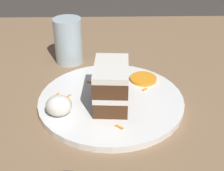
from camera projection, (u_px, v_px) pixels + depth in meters
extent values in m
plane|color=#38332D|center=(111.00, 125.00, 0.64)|extent=(6.00, 6.00, 0.00)
cube|color=#846647|center=(111.00, 119.00, 0.64)|extent=(1.00, 1.17, 0.03)
cylinder|color=white|center=(112.00, 100.00, 0.65)|extent=(0.30, 0.30, 0.01)
cube|color=#4C2D19|center=(109.00, 97.00, 0.62)|extent=(0.07, 0.11, 0.03)
cube|color=white|center=(109.00, 87.00, 0.61)|extent=(0.07, 0.11, 0.01)
cube|color=#4C2D19|center=(109.00, 78.00, 0.60)|extent=(0.07, 0.11, 0.03)
cube|color=white|center=(109.00, 68.00, 0.59)|extent=(0.07, 0.11, 0.01)
ellipsoid|color=white|center=(59.00, 106.00, 0.59)|extent=(0.05, 0.04, 0.04)
cylinder|color=orange|center=(143.00, 79.00, 0.71)|extent=(0.06, 0.06, 0.01)
cube|color=orange|center=(56.00, 96.00, 0.65)|extent=(0.01, 0.02, 0.00)
cube|color=orange|center=(92.00, 82.00, 0.70)|extent=(0.03, 0.01, 0.00)
cube|color=orange|center=(119.00, 127.00, 0.56)|extent=(0.02, 0.01, 0.00)
cube|color=orange|center=(105.00, 71.00, 0.74)|extent=(0.00, 0.02, 0.00)
cube|color=orange|center=(145.00, 89.00, 0.67)|extent=(0.01, 0.01, 0.00)
cube|color=orange|center=(68.00, 97.00, 0.65)|extent=(0.01, 0.02, 0.00)
cylinder|color=silver|center=(68.00, 41.00, 0.79)|extent=(0.07, 0.07, 0.12)
cylinder|color=silver|center=(69.00, 54.00, 0.81)|extent=(0.06, 0.06, 0.04)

